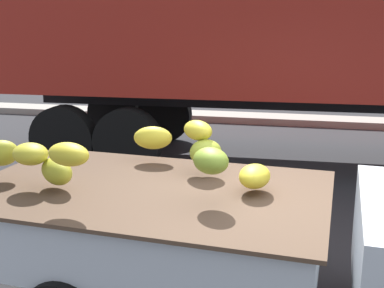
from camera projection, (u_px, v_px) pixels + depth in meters
name	position (u px, v px, depth m)	size (l,w,h in m)	color
curb_strip	(303.00, 120.00, 11.86)	(80.00, 0.80, 0.16)	gray
semi_trailer	(362.00, 11.00, 7.78)	(12.06, 2.90, 3.95)	maroon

